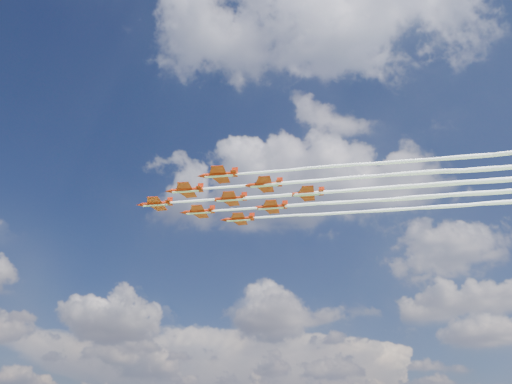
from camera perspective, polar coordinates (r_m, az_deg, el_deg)
jet_lead at (r=136.72m, az=16.25°, el=0.54°), size 140.88×18.91×2.61m
jet_row2_port at (r=132.76m, az=21.08°, el=2.22°), size 140.88×18.91×2.61m
jet_row2_starb at (r=144.72m, az=20.11°, el=-0.43°), size 140.88×18.91×2.61m
jet_row3_port at (r=129.93m, az=26.17°, el=3.97°), size 140.88×18.91×2.61m
jet_row3_centre at (r=141.45m, az=24.76°, el=1.11°), size 140.88×18.91×2.61m
jet_row3_starb at (r=153.35m, az=23.56°, el=-1.30°), size 140.88×18.91×2.61m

